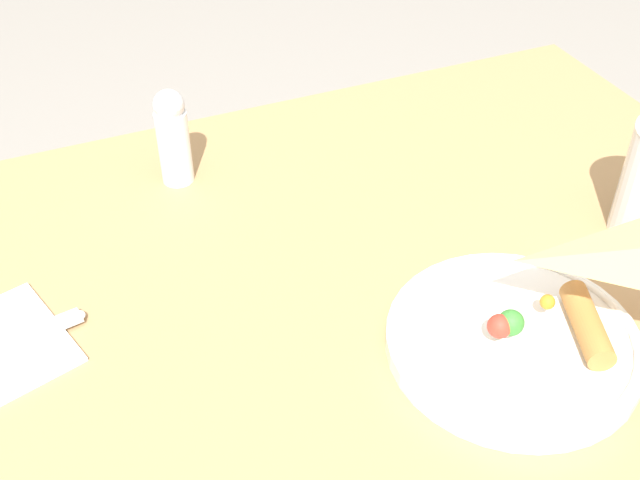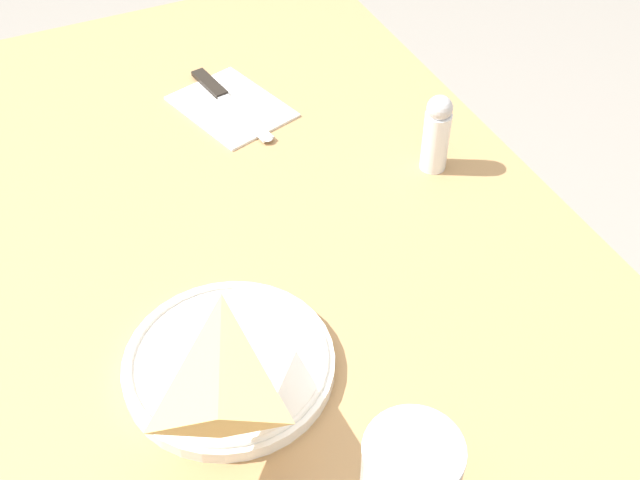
% 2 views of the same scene
% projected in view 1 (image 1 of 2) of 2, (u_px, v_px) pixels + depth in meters
% --- Properties ---
extents(dining_table, '(1.16, 0.80, 0.72)m').
position_uv_depth(dining_table, '(278.00, 428.00, 0.75)').
color(dining_table, '#A87F51').
rests_on(dining_table, ground_plane).
extents(plate_pizza, '(0.22, 0.22, 0.05)m').
position_uv_depth(plate_pizza, '(513.00, 337.00, 0.68)').
color(plate_pizza, white).
rests_on(plate_pizza, dining_table).
extents(salt_shaker, '(0.03, 0.03, 0.11)m').
position_uv_depth(salt_shaker, '(173.00, 136.00, 0.85)').
color(salt_shaker, white).
rests_on(salt_shaker, dining_table).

